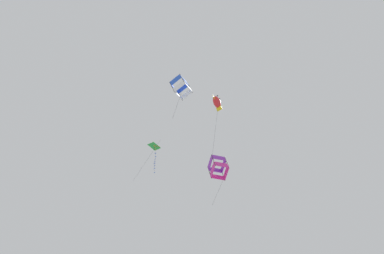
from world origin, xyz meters
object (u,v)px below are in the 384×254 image
Objects in this scene: kite_box_highest at (181,87)px; kite_diamond_low_drifter at (154,147)px; kite_box_far_centre at (218,167)px; kite_fish_near_left at (217,102)px.

kite_box_highest is 9.80m from kite_diamond_low_drifter.
kite_box_far_centre is (-2.24, -6.05, -3.96)m from kite_diamond_low_drifter.
kite_box_far_centre is at bearing -170.77° from kite_box_highest.
kite_box_highest is at bearing -5.95° from kite_fish_near_left.
kite_diamond_low_drifter is at bearing -129.40° from kite_box_highest.
kite_box_highest is 0.50× the size of kite_fish_near_left.
kite_diamond_low_drifter reaches higher than kite_box_highest.
kite_box_highest is 6.44m from kite_fish_near_left.
kite_diamond_low_drifter is at bearing -34.08° from kite_box_far_centre.
kite_box_highest is at bearing 64.03° from kite_diamond_low_drifter.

